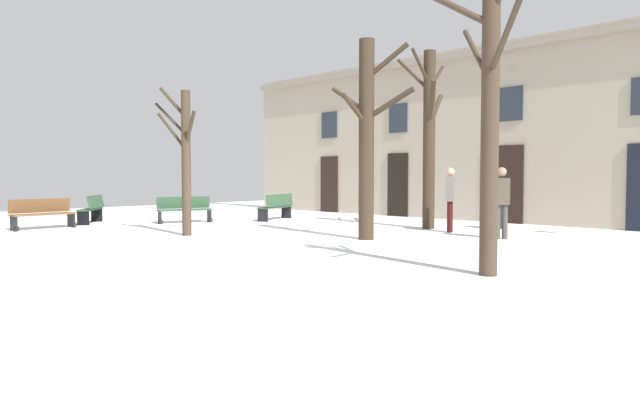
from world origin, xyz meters
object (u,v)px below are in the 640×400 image
(bench_facing_shops, at_px, (42,214))
(bench_far_corner, at_px, (184,209))
(tree_foreground, at_px, (185,157))
(person_strolling, at_px, (450,196))
(tree_left_of_center, at_px, (489,107))
(person_by_shop_door, at_px, (501,199))
(bench_by_litter_bin, at_px, (277,206))
(tree_near_facade, at_px, (367,136))
(tree_center, at_px, (429,135))
(litter_bin, at_px, (495,215))
(bench_near_center_tree, at_px, (92,209))

(bench_facing_shops, bearing_deg, bench_far_corner, -18.36)
(tree_foreground, height_order, person_strolling, tree_foreground)
(tree_left_of_center, xyz_separation_m, person_by_shop_door, (-2.12, 4.90, -1.65))
(tree_foreground, bearing_deg, bench_by_litter_bin, 112.45)
(tree_near_facade, xyz_separation_m, bench_facing_shops, (-8.66, -4.57, -2.10))
(tree_foreground, bearing_deg, bench_facing_shops, -156.77)
(tree_foreground, xyz_separation_m, bench_by_litter_bin, (-2.10, 5.07, -1.59))
(tree_center, height_order, tree_foreground, tree_center)
(litter_bin, bearing_deg, bench_far_corner, -147.79)
(bench_far_corner, bearing_deg, tree_near_facade, -66.60)
(tree_foreground, height_order, bench_far_corner, tree_foreground)
(bench_by_litter_bin, distance_m, person_by_shop_door, 8.52)
(tree_near_facade, bearing_deg, person_strolling, 79.46)
(litter_bin, distance_m, bench_facing_shops, 13.46)
(tree_center, xyz_separation_m, tree_near_facade, (0.46, -3.47, -0.24))
(tree_foreground, relative_size, litter_bin, 5.07)
(tree_near_facade, xyz_separation_m, bench_by_litter_bin, (-6.16, 2.48, -2.07))
(tree_left_of_center, height_order, bench_near_center_tree, tree_left_of_center)
(bench_near_center_tree, bearing_deg, bench_by_litter_bin, 97.43)
(bench_facing_shops, bearing_deg, tree_foreground, -68.98)
(bench_facing_shops, bearing_deg, litter_bin, -47.85)
(bench_near_center_tree, relative_size, person_by_shop_door, 0.83)
(bench_by_litter_bin, bearing_deg, bench_far_corner, -43.75)
(tree_left_of_center, distance_m, bench_facing_shops, 13.47)
(bench_far_corner, relative_size, person_by_shop_door, 1.02)
(tree_left_of_center, distance_m, tree_foreground, 8.55)
(tree_near_facade, relative_size, person_strolling, 2.73)
(tree_foreground, xyz_separation_m, bench_far_corner, (-3.41, 2.12, -1.61))
(litter_bin, relative_size, bench_near_center_tree, 0.53)
(bench_far_corner, bearing_deg, bench_by_litter_bin, -4.19)
(tree_left_of_center, bearing_deg, tree_center, 129.55)
(tree_foreground, bearing_deg, person_strolling, 50.36)
(bench_far_corner, bearing_deg, bench_facing_shops, -176.36)
(tree_near_facade, relative_size, bench_near_center_tree, 3.32)
(tree_center, bearing_deg, tree_near_facade, -82.46)
(litter_bin, height_order, person_by_shop_door, person_by_shop_door)
(bench_near_center_tree, bearing_deg, bench_facing_shops, -25.39)
(bench_facing_shops, distance_m, bench_near_center_tree, 2.03)
(tree_foreground, bearing_deg, bench_far_corner, 148.12)
(person_strolling, bearing_deg, person_by_shop_door, 47.37)
(tree_center, height_order, litter_bin, tree_center)
(bench_by_litter_bin, bearing_deg, tree_left_of_center, 45.13)
(bench_by_litter_bin, bearing_deg, bench_near_center_tree, -52.46)
(tree_near_facade, distance_m, litter_bin, 5.39)
(bench_far_corner, height_order, person_by_shop_door, person_by_shop_door)
(bench_by_litter_bin, height_order, person_strolling, person_strolling)
(bench_far_corner, bearing_deg, bench_near_center_tree, 157.79)
(litter_bin, relative_size, bench_far_corner, 0.43)
(tree_foreground, height_order, bench_facing_shops, tree_foreground)
(bench_facing_shops, xyz_separation_m, person_strolling, (9.22, 7.55, 0.55))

